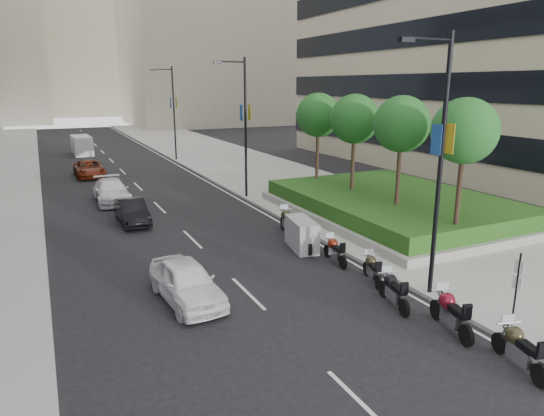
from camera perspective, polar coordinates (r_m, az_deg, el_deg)
ground at (r=15.36m, az=8.51°, el=-14.44°), size 160.00×160.00×0.00m
sidewalk_right at (r=44.92m, az=-3.39°, el=5.01°), size 10.00×100.00×0.15m
lane_edge at (r=43.24m, az=-9.92°, el=4.36°), size 0.12×100.00×0.01m
lane_centre at (r=42.16m, az=-16.74°, el=3.71°), size 0.12×100.00×0.01m
building_cream_right at (r=96.37m, az=-7.99°, el=20.58°), size 28.00×24.00×36.00m
building_cream_centre at (r=131.92m, az=-22.48°, el=18.41°), size 30.00×24.00×38.00m
planter at (r=28.40m, az=14.06°, el=-0.36°), size 10.00×14.00×0.40m
hedge at (r=28.26m, az=14.13°, el=0.81°), size 9.40×13.40×0.80m
tree_0 at (r=22.22m, az=21.73°, el=8.36°), size 2.80×2.80×6.30m
tree_1 at (r=25.10m, az=15.00°, el=9.46°), size 2.80×2.80×6.30m
tree_2 at (r=28.26m, az=9.69°, el=10.24°), size 2.80×2.80×6.30m
tree_3 at (r=31.60m, az=5.46°, el=10.79°), size 2.80×2.80×6.30m
lamp_post_0 at (r=17.07m, az=18.92°, el=5.87°), size 2.34×0.45×9.00m
lamp_post_1 at (r=31.46m, az=-3.41°, el=10.16°), size 2.34×0.45×9.00m
lamp_post_2 at (r=48.58m, az=-11.66°, el=11.37°), size 2.34×0.45×9.00m
parking_sign at (r=16.55m, az=26.84°, el=-8.17°), size 0.06×0.32×2.50m
motorcycle_0 at (r=14.84m, az=27.07°, el=-14.50°), size 0.83×2.17×1.10m
motorcycle_1 at (r=16.04m, az=20.27°, el=-11.45°), size 0.88×2.28×1.16m
motorcycle_2 at (r=17.19m, az=14.06°, el=-9.37°), size 0.75×2.11×1.06m
motorcycle_3 at (r=19.02m, az=11.71°, el=-7.02°), size 0.82×1.90×0.98m
motorcycle_4 at (r=20.73m, az=7.39°, el=-4.99°), size 0.67×2.01×1.00m
motorcycle_5 at (r=22.18m, az=3.51°, el=-3.13°), size 1.34×2.45×1.41m
motorcycle_6 at (r=24.51m, az=1.78°, el=-1.59°), size 0.81×2.32×1.17m
car_a at (r=17.24m, az=-10.04°, el=-8.53°), size 2.04×4.35×1.44m
car_b at (r=27.37m, az=-16.15°, el=-0.40°), size 1.40×3.96×1.30m
car_c at (r=32.68m, az=-18.36°, el=1.90°), size 2.10×4.97×1.43m
car_d at (r=42.39m, az=-20.70°, el=4.35°), size 2.27×4.81×1.33m
delivery_van at (r=56.14m, az=-21.44°, el=6.80°), size 1.94×4.74×1.97m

